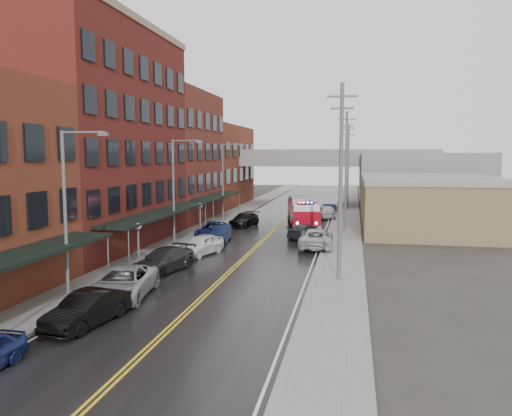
{
  "coord_description": "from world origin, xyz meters",
  "views": [
    {
      "loc": [
        7.97,
        -15.44,
        7.79
      ],
      "look_at": [
        -0.57,
        28.1,
        3.0
      ],
      "focal_mm": 35.0,
      "sensor_mm": 36.0,
      "label": 1
    }
  ],
  "objects": [
    {
      "name": "street_lamp_1",
      "position": [
        -6.55,
        24.0,
        5.19
      ],
      "size": [
        2.64,
        0.22,
        9.0
      ],
      "color": "#59595B",
      "rests_on": "ground"
    },
    {
      "name": "utility_pole_0",
      "position": [
        7.2,
        15.0,
        6.31
      ],
      "size": [
        1.8,
        0.24,
        12.0
      ],
      "color": "#59595B",
      "rests_on": "ground"
    },
    {
      "name": "ground",
      "position": [
        0.0,
        0.0,
        0.0
      ],
      "size": [
        220.0,
        220.0,
        0.0
      ],
      "primitive_type": "plane",
      "color": "#2D2B26",
      "rests_on": "ground"
    },
    {
      "name": "brick_building_far",
      "position": [
        -13.3,
        58.0,
        6.0
      ],
      "size": [
        9.0,
        20.0,
        12.0
      ],
      "primitive_type": "cube",
      "color": "brown",
      "rests_on": "ground"
    },
    {
      "name": "globe_lamp_1",
      "position": [
        -6.4,
        16.0,
        2.31
      ],
      "size": [
        0.44,
        0.44,
        3.12
      ],
      "color": "#59595B",
      "rests_on": "ground"
    },
    {
      "name": "road",
      "position": [
        0.0,
        30.0,
        0.01
      ],
      "size": [
        11.0,
        160.0,
        0.02
      ],
      "primitive_type": "cube",
      "color": "black",
      "rests_on": "ground"
    },
    {
      "name": "awning_0",
      "position": [
        -7.49,
        4.0,
        2.99
      ],
      "size": [
        2.6,
        16.0,
        3.09
      ],
      "color": "black",
      "rests_on": "ground"
    },
    {
      "name": "fire_truck",
      "position": [
        2.7,
        37.51,
        1.71
      ],
      "size": [
        4.73,
        8.99,
        3.15
      ],
      "rotation": [
        0.0,
        0.0,
        0.19
      ],
      "color": "maroon",
      "rests_on": "ground"
    },
    {
      "name": "parked_car_right_1",
      "position": [
        3.6,
        30.45,
        0.68
      ],
      "size": [
        3.36,
        5.06,
        1.36
      ],
      "primitive_type": "imported",
      "rotation": [
        0.0,
        0.0,
        2.8
      ],
      "color": "#252427",
      "rests_on": "ground"
    },
    {
      "name": "curb_left",
      "position": [
        -5.65,
        30.0,
        0.07
      ],
      "size": [
        0.3,
        160.0,
        0.15
      ],
      "primitive_type": "cube",
      "color": "gray",
      "rests_on": "ground"
    },
    {
      "name": "parked_car_right_2",
      "position": [
        4.74,
        45.38,
        0.83
      ],
      "size": [
        3.08,
        5.19,
        1.66
      ],
      "primitive_type": "imported",
      "rotation": [
        0.0,
        0.0,
        3.39
      ],
      "color": "#B1B1B1",
      "rests_on": "ground"
    },
    {
      "name": "parked_car_left_6",
      "position": [
        -4.76,
        28.8,
        0.75
      ],
      "size": [
        2.5,
        5.39,
        1.49
      ],
      "primitive_type": "imported",
      "rotation": [
        0.0,
        0.0,
        0.0
      ],
      "color": "navy",
      "rests_on": "ground"
    },
    {
      "name": "parked_car_left_4",
      "position": [
        -3.6,
        21.2,
        0.79
      ],
      "size": [
        3.07,
        4.98,
        1.58
      ],
      "primitive_type": "imported",
      "rotation": [
        0.0,
        0.0,
        -0.28
      ],
      "color": "white",
      "rests_on": "ground"
    },
    {
      "name": "awning_2",
      "position": [
        -7.49,
        40.5,
        2.99
      ],
      "size": [
        2.6,
        13.0,
        3.09
      ],
      "color": "black",
      "rests_on": "ground"
    },
    {
      "name": "parked_car_left_1",
      "position": [
        -3.82,
        4.7,
        0.78
      ],
      "size": [
        2.34,
        4.92,
        1.56
      ],
      "primitive_type": "imported",
      "rotation": [
        0.0,
        0.0,
        -0.15
      ],
      "color": "black",
      "rests_on": "ground"
    },
    {
      "name": "parked_car_left_7",
      "position": [
        -3.6,
        36.96,
        0.73
      ],
      "size": [
        2.88,
        5.3,
        1.46
      ],
      "primitive_type": "imported",
      "rotation": [
        0.0,
        0.0,
        -0.17
      ],
      "color": "black",
      "rests_on": "ground"
    },
    {
      "name": "brick_building_c",
      "position": [
        -13.3,
        40.5,
        7.5
      ],
      "size": [
        9.0,
        15.0,
        15.0
      ],
      "primitive_type": "cube",
      "color": "maroon",
      "rests_on": "ground"
    },
    {
      "name": "parked_car_right_3",
      "position": [
        4.95,
        49.91,
        0.68
      ],
      "size": [
        2.0,
        4.29,
        1.36
      ],
      "primitive_type": "imported",
      "rotation": [
        0.0,
        0.0,
        3.0
      ],
      "color": "black",
      "rests_on": "ground"
    },
    {
      "name": "utility_pole_2",
      "position": [
        7.2,
        55.0,
        6.31
      ],
      "size": [
        1.8,
        0.24,
        12.0
      ],
      "color": "#59595B",
      "rests_on": "ground"
    },
    {
      "name": "utility_pole_1",
      "position": [
        7.2,
        35.0,
        6.31
      ],
      "size": [
        1.8,
        0.24,
        12.0
      ],
      "color": "#59595B",
      "rests_on": "ground"
    },
    {
      "name": "sidewalk_right",
      "position": [
        7.3,
        30.0,
        0.07
      ],
      "size": [
        3.0,
        160.0,
        0.15
      ],
      "primitive_type": "cube",
      "color": "slate",
      "rests_on": "ground"
    },
    {
      "name": "sidewalk_left",
      "position": [
        -7.3,
        30.0,
        0.07
      ],
      "size": [
        3.0,
        160.0,
        0.15
      ],
      "primitive_type": "cube",
      "color": "slate",
      "rests_on": "ground"
    },
    {
      "name": "parked_car_left_5",
      "position": [
        -3.6,
        27.2,
        0.71
      ],
      "size": [
        1.95,
        4.47,
        1.43
      ],
      "primitive_type": "imported",
      "rotation": [
        0.0,
        0.0,
        0.1
      ],
      "color": "black",
      "rests_on": "ground"
    },
    {
      "name": "parked_car_right_0",
      "position": [
        5.0,
        25.74,
        0.83
      ],
      "size": [
        2.97,
        6.05,
        1.65
      ],
      "primitive_type": "imported",
      "rotation": [
        0.0,
        0.0,
        3.18
      ],
      "color": "#AAACB3",
      "rests_on": "ground"
    },
    {
      "name": "street_lamp_0",
      "position": [
        -6.55,
        8.0,
        5.19
      ],
      "size": [
        2.64,
        0.22,
        9.0
      ],
      "color": "#59595B",
      "rests_on": "ground"
    },
    {
      "name": "parked_car_left_2",
      "position": [
        -4.23,
        9.15,
        0.83
      ],
      "size": [
        3.55,
        6.29,
        1.66
      ],
      "primitive_type": "imported",
      "rotation": [
        0.0,
        0.0,
        0.14
      ],
      "color": "#93969A",
      "rests_on": "ground"
    },
    {
      "name": "right_far_block",
      "position": [
        18.0,
        70.0,
        4.0
      ],
      "size": [
        18.0,
        30.0,
        8.0
      ],
      "primitive_type": "cube",
      "color": "slate",
      "rests_on": "ground"
    },
    {
      "name": "brick_building_b",
      "position": [
        -13.3,
        23.0,
        9.0
      ],
      "size": [
        9.0,
        20.0,
        18.0
      ],
      "primitive_type": "cube",
      "color": "#5A1817",
      "rests_on": "ground"
    },
    {
      "name": "parked_car_left_3",
      "position": [
        -4.34,
        15.35,
        0.78
      ],
      "size": [
        3.38,
        5.72,
        1.55
      ],
      "primitive_type": "imported",
      "rotation": [
        0.0,
        0.0,
        -0.24
      ],
      "color": "black",
      "rests_on": "ground"
    },
    {
      "name": "curb_right",
      "position": [
        5.65,
        30.0,
        0.07
      ],
      "size": [
        0.3,
        160.0,
        0.15
      ],
      "primitive_type": "cube",
      "color": "gray",
      "rests_on": "ground"
    },
    {
      "name": "street_lamp_2",
      "position": [
        -6.55,
        40.0,
        5.19
      ],
      "size": [
        2.64,
        0.22,
        9.0
      ],
      "color": "#59595B",
      "rests_on": "ground"
    },
    {
      "name": "tan_building",
      "position": [
        16.0,
        40.0,
        2.5
      ],
      "size": [
        14.0,
        22.0,
        5.0
      ],
      "primitive_type": "cube",
      "color": "olive",
      "rests_on": "ground"
    },
    {
      "name": "overpass",
      "position": [
        0.0,
        62.0,
        5.99
      ],
      "size": [
        40.0,
        10.0,
        7.5
      ],
      "color": "slate",
      "rests_on": "ground"
    },
    {
      "name": "awning_1",
      "position": [
        -7.49,
        23.0,
        2.99
      ],
      "size": [
        2.6,
        18.0,
        3.09
      ],
      "color": "black",
      "rests_on": "ground"
    },
    {
      "name": "globe_lamp_2",
      "position": [
        -6.4,
        30.0,
        2.31
      ],
      "size": [
        0.44,
        0.44,
        3.12
      ],
      "color": "#59595B",
      "rests_on": "ground"
    }
  ]
}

